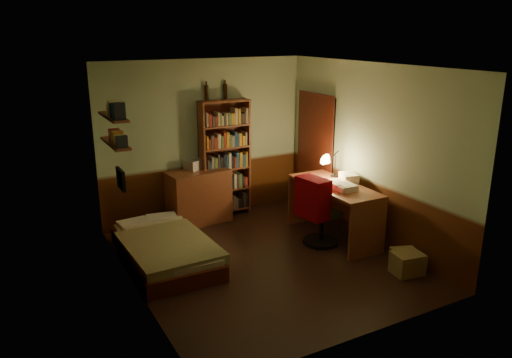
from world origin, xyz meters
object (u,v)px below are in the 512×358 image
bookshelf (225,159)px  office_chair (322,216)px  cardboard_box_a (407,263)px  cardboard_box_b (404,258)px  mini_stereo (195,164)px  bed (164,241)px  dresser (199,197)px  desk (334,212)px  desk_lamp (335,158)px

bookshelf → office_chair: (0.73, -1.74, -0.54)m
cardboard_box_a → cardboard_box_b: bearing=54.8°
office_chair → cardboard_box_a: size_ratio=2.32×
mini_stereo → cardboard_box_b: mini_stereo is taller
bed → dresser: bearing=50.4°
desk → office_chair: 0.29m
office_chair → desk: bearing=9.0°
cardboard_box_a → cardboard_box_b: (0.13, 0.18, -0.03)m
mini_stereo → cardboard_box_a: mini_stereo is taller
bed → desk_lamp: size_ratio=3.24×
desk → desk_lamp: bearing=54.9°
bookshelf → cardboard_box_a: size_ratio=5.20×
desk_lamp → office_chair: desk_lamp is taller
mini_stereo → desk_lamp: size_ratio=0.50×
office_chair → cardboard_box_b: office_chair is taller
office_chair → bed: bearing=157.5°
dresser → desk_lamp: 2.27m
desk_lamp → cardboard_box_a: desk_lamp is taller
office_chair → dresser: bearing=118.6°
mini_stereo → cardboard_box_b: (1.80, -2.91, -0.84)m
bed → cardboard_box_b: size_ratio=5.88×
bookshelf → cardboard_box_a: bearing=-66.9°
desk_lamp → office_chair: bearing=-122.8°
bed → cardboard_box_b: bed is taller
bed → cardboard_box_b: (2.75, -1.69, -0.17)m
cardboard_box_b → bookshelf: bearing=113.8°
desk_lamp → bed: bearing=-164.5°
desk → bed: bearing=170.4°
bookshelf → cardboard_box_b: bearing=-63.6°
mini_stereo → office_chair: 2.24m
bed → desk_lamp: bearing=-1.3°
bed → bookshelf: bookshelf is taller
dresser → desk: 2.19m
cardboard_box_b → dresser: bearing=122.8°
bookshelf → cardboard_box_a: bookshelf is taller
bookshelf → cardboard_box_b: 3.26m
bookshelf → office_chair: bearing=-64.8°
dresser → cardboard_box_b: (1.79, -2.79, -0.32)m
cardboard_box_a → desk_lamp: bearing=86.4°
dresser → bookshelf: (0.52, 0.08, 0.54)m
bookshelf → bed: bearing=-138.7°
mini_stereo → bookshelf: (0.53, -0.04, 0.03)m
mini_stereo → desk_lamp: 2.24m
dresser → bed: bearing=-136.0°
mini_stereo → cardboard_box_a: bearing=-84.9°
desk → desk_lamp: size_ratio=2.66×
desk → cardboard_box_b: bearing=-76.7°
cardboard_box_a → bed: bearing=144.6°
bed → dresser: dresser is taller
mini_stereo → desk: 2.35m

